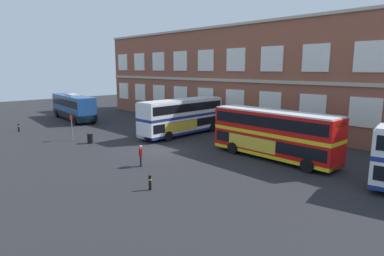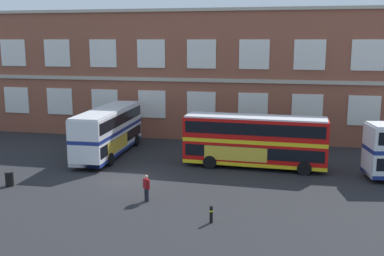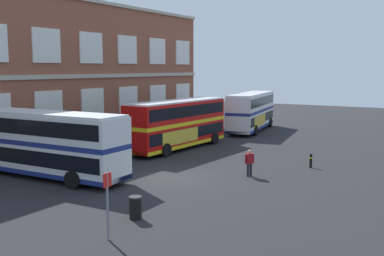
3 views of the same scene
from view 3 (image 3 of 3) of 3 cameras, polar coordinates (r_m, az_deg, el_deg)
name	(u,v)px [view 3 (image 3 of 3)]	position (r m, az deg, el deg)	size (l,w,h in m)	color
ground_plane	(146,173)	(29.79, -5.67, -5.63)	(120.00, 120.00, 0.00)	#232326
double_decker_near	(47,143)	(29.57, -17.55, -1.80)	(3.16, 11.08, 4.07)	silver
double_decker_middle	(178,123)	(38.23, -1.81, 0.57)	(11.09, 3.17, 4.07)	red
double_decker_far	(251,111)	(49.76, 7.37, 2.11)	(11.28, 4.50, 4.07)	silver
waiting_passenger	(249,162)	(28.88, 7.15, -4.18)	(0.56, 0.48, 1.70)	black
bus_stand_flag	(108,200)	(18.38, -10.45, -8.74)	(0.44, 0.10, 2.70)	slate
station_litter_bin	(135,207)	(21.02, -7.04, -9.77)	(0.60, 0.60, 1.03)	black
safety_bollard_west	(311,161)	(32.24, 14.54, -3.94)	(0.19, 0.19, 0.95)	black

